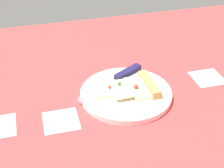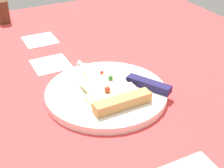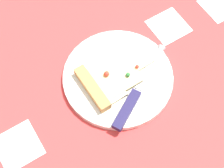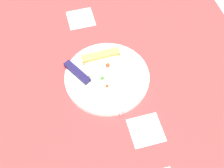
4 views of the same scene
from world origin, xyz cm
name	(u,v)px [view 4 (image 4 of 4)]	position (x,y,z in cm)	size (l,w,h in cm)	color
ground_plane	(134,73)	(0.02, -0.02, -1.50)	(131.15, 131.15, 3.00)	#D13838
plate	(107,77)	(-9.17, -0.74, 0.80)	(25.88, 25.88, 1.60)	white
pizza_slice	(105,68)	(-9.23, 1.88, 2.38)	(12.06, 17.57, 2.55)	beige
knife	(87,82)	(-15.43, -1.55, 2.20)	(13.82, 21.83, 2.45)	silver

